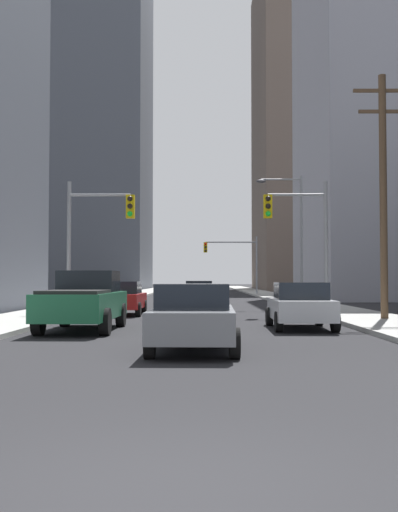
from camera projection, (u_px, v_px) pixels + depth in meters
name	position (u px, v px, depth m)	size (l,w,h in m)	color
ground_plane	(169.00, 495.00, 4.68)	(400.00, 400.00, 0.00)	black
sidewalk_left	(123.00, 297.00, 54.68)	(3.22, 160.00, 0.15)	#9E9E99
sidewalk_right	(277.00, 297.00, 54.60)	(3.22, 160.00, 0.15)	#9E9E99
pickup_truck_green	(84.00, 301.00, 19.78)	(2.20, 5.44, 1.90)	#195938
sedan_grey	(193.00, 317.00, 14.00)	(1.95, 4.24, 1.52)	slate
sedan_silver	(300.00, 305.00, 20.35)	(1.95, 4.24, 1.52)	#B7BABF
sedan_red	(122.00, 298.00, 28.20)	(1.95, 4.22, 1.52)	maroon
sedan_black	(199.00, 293.00, 38.79)	(1.95, 4.24, 1.52)	black
traffic_signal_near_left	(97.00, 226.00, 27.88)	(3.03, 0.44, 6.00)	gray
traffic_signal_near_right	(299.00, 226.00, 27.82)	(2.86, 0.44, 6.00)	gray
traffic_signal_far_right	(233.00, 255.00, 63.50)	(5.50, 0.44, 6.00)	gray
utility_pole_right	(383.00, 191.00, 23.55)	(2.20, 0.28, 9.39)	brown
street_lamp_right	(294.00, 227.00, 35.36)	(2.63, 0.32, 7.50)	gray
building_left_far_tower	(73.00, 65.00, 99.96)	(24.02, 22.56, 71.90)	#4C515B
building_right_far_highrise	(317.00, 129.00, 94.89)	(17.89, 24.89, 49.03)	#66564C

